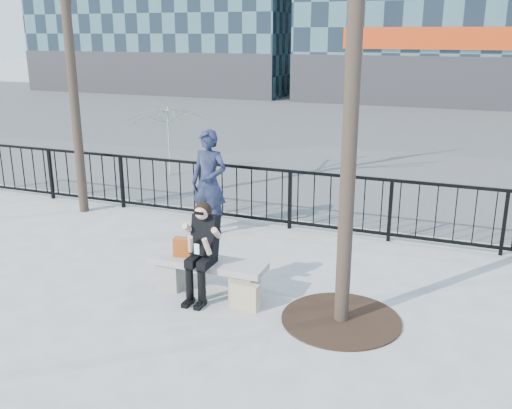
% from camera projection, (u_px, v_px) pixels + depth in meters
% --- Properties ---
extents(ground, '(120.00, 120.00, 0.00)m').
position_uv_depth(ground, '(208.00, 293.00, 7.90)').
color(ground, gray).
rests_on(ground, ground).
extents(street_surface, '(60.00, 23.00, 0.01)m').
position_uv_depth(street_surface, '(385.00, 129.00, 21.27)').
color(street_surface, '#474747').
rests_on(street_surface, ground).
extents(railing, '(14.00, 0.06, 1.10)m').
position_uv_depth(railing, '(280.00, 198.00, 10.42)').
color(railing, black).
rests_on(railing, ground).
extents(tree_grate, '(1.50, 1.50, 0.02)m').
position_uv_depth(tree_grate, '(341.00, 319.00, 7.15)').
color(tree_grate, black).
rests_on(tree_grate, ground).
extents(bench_main, '(1.65, 0.46, 0.49)m').
position_uv_depth(bench_main, '(208.00, 273.00, 7.82)').
color(bench_main, gray).
rests_on(bench_main, ground).
extents(seated_woman, '(0.50, 0.64, 1.34)m').
position_uv_depth(seated_woman, '(202.00, 252.00, 7.57)').
color(seated_woman, black).
rests_on(seated_woman, ground).
extents(handbag, '(0.34, 0.20, 0.26)m').
position_uv_depth(handbag, '(185.00, 247.00, 7.86)').
color(handbag, '#983F12').
rests_on(handbag, bench_main).
extents(shopping_bag, '(0.38, 0.16, 0.35)m').
position_uv_depth(shopping_bag, '(245.00, 296.00, 7.40)').
color(shopping_bag, beige).
rests_on(shopping_bag, ground).
extents(standing_man, '(0.71, 0.49, 1.86)m').
position_uv_depth(standing_man, '(209.00, 183.00, 10.02)').
color(standing_man, black).
rests_on(standing_man, ground).
extents(vendor_umbrella, '(2.42, 2.45, 1.74)m').
position_uv_depth(vendor_umbrella, '(167.00, 141.00, 14.12)').
color(vendor_umbrella, yellow).
rests_on(vendor_umbrella, ground).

